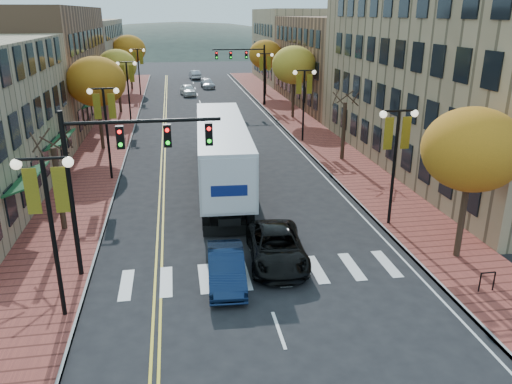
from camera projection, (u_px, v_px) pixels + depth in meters
name	position (u px, v px, depth m)	size (l,w,h in m)	color
ground	(268.00, 299.00, 19.26)	(200.00, 200.00, 0.00)	black
sidewalk_left	(114.00, 127.00, 48.03)	(4.00, 85.00, 0.15)	brown
sidewalk_right	(296.00, 121.00, 50.78)	(4.00, 85.00, 0.15)	brown
building_left_mid	(27.00, 67.00, 48.22)	(12.00, 24.00, 11.00)	brown
building_left_far	(74.00, 55.00, 71.69)	(12.00, 26.00, 9.50)	#9E8966
building_right_near	(489.00, 58.00, 34.40)	(15.00, 28.00, 15.00)	#997F5B
building_right_mid	(356.00, 61.00, 59.38)	(15.00, 24.00, 10.00)	brown
building_right_far	(308.00, 46.00, 79.64)	(15.00, 20.00, 11.00)	#9E8966
tree_left_a	(59.00, 189.00, 24.55)	(0.28, 0.28, 4.20)	#382619
tree_left_b	(96.00, 82.00, 38.32)	(4.48, 4.48, 7.21)	#382619
tree_left_c	(117.00, 66.00, 53.31)	(4.16, 4.16, 6.69)	#382619
tree_left_d	(129.00, 49.00, 69.83)	(4.61, 4.61, 7.42)	#382619
tree_right_a	(472.00, 150.00, 20.78)	(4.16, 4.16, 6.69)	#382619
tree_right_b	(343.00, 131.00, 36.58)	(0.28, 0.28, 4.20)	#382619
tree_right_c	(294.00, 65.00, 50.36)	(4.48, 4.48, 7.21)	#382619
tree_right_d	(265.00, 54.00, 65.26)	(4.35, 4.35, 7.00)	#382619
lamp_left_a	(49.00, 208.00, 16.66)	(1.96, 0.36, 6.05)	black
lamp_left_b	(106.00, 116.00, 31.52)	(1.96, 0.36, 6.05)	black
lamp_left_c	(128.00, 80.00, 48.23)	(1.96, 0.36, 6.05)	black
lamp_left_d	(138.00, 63.00, 64.94)	(1.96, 0.36, 6.05)	black
lamp_right_a	(396.00, 145.00, 24.52)	(1.96, 0.36, 6.05)	black
lamp_right_b	(304.00, 92.00, 41.23)	(1.96, 0.36, 6.05)	black
lamp_right_c	(265.00, 69.00, 57.94)	(1.96, 0.36, 6.05)	black
traffic_mast_near	(118.00, 162.00, 19.54)	(6.10, 0.35, 7.00)	black
traffic_mast_far	(248.00, 64.00, 57.42)	(6.10, 0.34, 7.00)	black
semi_truck	(221.00, 147.00, 31.25)	(3.60, 17.36, 4.31)	black
navy_sedan	(226.00, 268.00, 20.24)	(1.46, 4.18, 1.38)	#0E1C38
black_suv	(277.00, 247.00, 21.95)	(2.40, 5.20, 1.45)	black
car_far_white	(188.00, 90.00, 66.60)	(1.73, 4.31, 1.47)	white
car_far_silver	(208.00, 84.00, 73.11)	(1.75, 4.30, 1.25)	#A0A0A8
car_far_oncoming	(195.00, 75.00, 83.05)	(1.53, 4.38, 1.44)	#AEADB5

